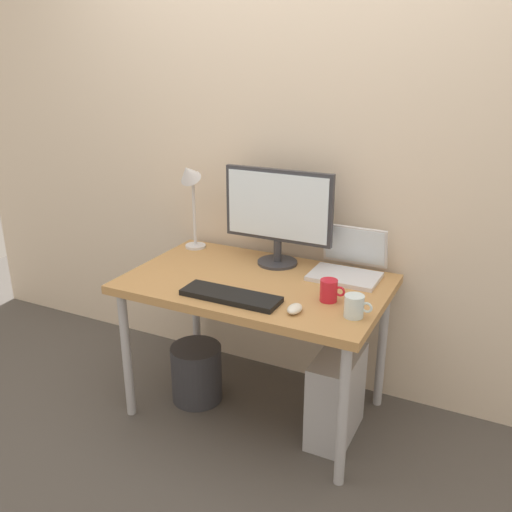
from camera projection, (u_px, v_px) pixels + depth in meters
ground_plane at (256, 408)px, 2.82m from camera, size 6.00×6.00×0.00m
back_wall at (295, 139)px, 2.74m from camera, size 4.40×0.04×2.60m
desk at (256, 293)px, 2.60m from camera, size 1.21×0.75×0.71m
monitor at (278, 211)px, 2.69m from camera, size 0.56×0.20×0.48m
laptop at (349, 263)px, 2.63m from camera, size 0.32×0.28×0.22m
desk_lamp at (190, 187)px, 2.87m from camera, size 0.11×0.16×0.48m
keyboard at (231, 296)px, 2.38m from camera, size 0.44×0.14×0.02m
mouse at (295, 309)px, 2.25m from camera, size 0.06×0.09×0.03m
coffee_mug at (329, 290)px, 2.35m from camera, size 0.11×0.08×0.10m
glass_cup at (354, 306)px, 2.21m from camera, size 0.11×0.08×0.09m
computer_tower at (336, 396)px, 2.56m from camera, size 0.18×0.36×0.42m
wastebasket at (197, 373)px, 2.85m from camera, size 0.26×0.26×0.30m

